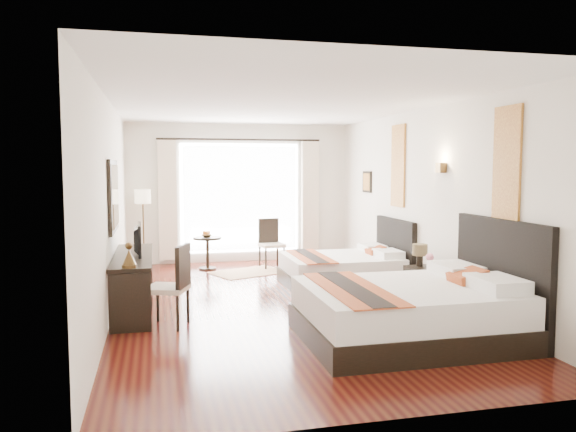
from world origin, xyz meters
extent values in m
cube|color=#370C0A|center=(0.00, 0.00, -0.01)|extent=(4.50, 7.50, 0.01)
cube|color=white|center=(0.00, 0.00, 2.79)|extent=(4.50, 7.50, 0.02)
cube|color=silver|center=(2.25, 0.00, 1.40)|extent=(0.01, 7.50, 2.80)
cube|color=silver|center=(-2.25, 0.00, 1.40)|extent=(0.01, 7.50, 2.80)
cube|color=silver|center=(0.00, 3.75, 1.40)|extent=(4.50, 0.01, 2.80)
cube|color=silver|center=(0.00, -3.75, 1.40)|extent=(4.50, 0.01, 2.80)
cube|color=white|center=(0.00, 3.73, 1.30)|extent=(2.40, 0.02, 2.20)
cube|color=white|center=(0.00, 3.67, 1.30)|extent=(2.30, 0.02, 2.10)
cube|color=beige|center=(-1.45, 3.63, 1.28)|extent=(0.35, 0.14, 2.35)
cube|color=beige|center=(1.45, 3.63, 1.28)|extent=(0.35, 0.14, 2.35)
cube|color=brown|center=(2.23, -1.93, 1.95)|extent=(0.03, 0.50, 1.35)
cube|color=brown|center=(2.23, 1.02, 1.95)|extent=(0.03, 0.50, 1.35)
cube|color=#433118|center=(2.19, -0.49, 1.92)|extent=(0.10, 0.14, 0.14)
cube|color=black|center=(-2.22, 0.15, 1.55)|extent=(0.04, 1.25, 0.95)
cube|color=white|center=(-2.19, 0.15, 1.55)|extent=(0.01, 1.12, 0.82)
cube|color=black|center=(1.02, -1.93, 0.14)|extent=(2.28, 1.78, 0.28)
cube|color=white|center=(1.02, -1.93, 0.44)|extent=(2.22, 1.74, 0.33)
cube|color=black|center=(2.20, -1.93, 0.67)|extent=(0.08, 1.78, 1.33)
cube|color=maroon|center=(0.38, -1.93, 0.62)|extent=(0.61, 1.84, 0.02)
cube|color=black|center=(1.24, 1.02, 0.11)|extent=(1.83, 1.43, 0.22)
cube|color=white|center=(1.24, 1.02, 0.36)|extent=(1.77, 1.39, 0.27)
cube|color=black|center=(2.20, 1.02, 0.54)|extent=(0.08, 1.43, 1.07)
cube|color=maroon|center=(0.73, 1.02, 0.50)|extent=(0.49, 1.49, 0.02)
cube|color=black|center=(2.00, -0.49, 0.26)|extent=(0.44, 0.55, 0.52)
cylinder|color=black|center=(1.97, -0.35, 0.59)|extent=(0.09, 0.09, 0.18)
cylinder|color=#41341F|center=(1.97, -0.35, 0.76)|extent=(0.21, 0.21, 0.16)
imported|color=black|center=(1.96, -0.66, 0.56)|extent=(0.13, 0.13, 0.12)
cube|color=black|center=(-1.99, 0.15, 0.38)|extent=(0.50, 2.20, 0.76)
imported|color=black|center=(-1.97, 0.12, 0.96)|extent=(0.12, 0.73, 0.42)
cube|color=beige|center=(-1.56, -0.75, 0.46)|extent=(0.60, 0.60, 0.06)
cube|color=black|center=(-1.37, -0.83, 0.74)|extent=(0.20, 0.42, 0.51)
cylinder|color=black|center=(-1.92, 3.45, 0.01)|extent=(0.23, 0.23, 0.03)
cylinder|color=#433118|center=(-1.92, 3.45, 0.66)|extent=(0.03, 0.03, 1.28)
cylinder|color=beige|center=(-1.92, 3.45, 1.37)|extent=(0.30, 0.30, 0.26)
cylinder|color=black|center=(-0.74, 2.97, 0.31)|extent=(0.53, 0.53, 0.62)
imported|color=#4C311B|center=(-0.76, 2.95, 0.64)|extent=(0.22, 0.22, 0.05)
cube|color=beige|center=(0.48, 2.87, 0.43)|extent=(0.49, 0.49, 0.06)
cube|color=black|center=(0.45, 3.06, 0.69)|extent=(0.41, 0.10, 0.48)
cube|color=tan|center=(-0.04, 2.44, 0.01)|extent=(1.52, 1.30, 0.01)
camera|label=1|loc=(-1.67, -7.60, 1.93)|focal=35.00mm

